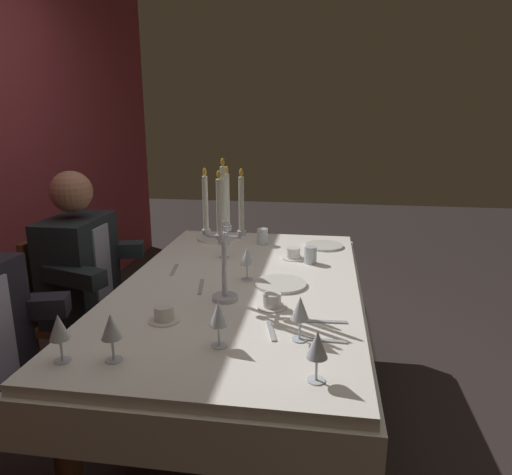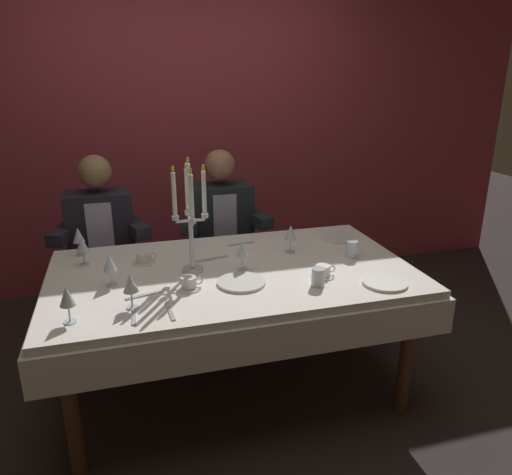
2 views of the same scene
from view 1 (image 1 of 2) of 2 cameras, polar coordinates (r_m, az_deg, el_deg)
The scene contains 24 objects.
ground_plane at distance 2.59m, azimuth -1.79°, elevation -21.03°, with size 12.00×12.00×0.00m, color #2E2625.
dining_table at distance 2.29m, azimuth -1.92°, elevation -8.32°, with size 1.94×1.14×0.74m.
candelabra at distance 1.96m, azimuth -3.90°, elevation 0.31°, with size 0.19×0.19×0.61m.
dinner_plate_0 at distance 2.86m, azimuth 8.24°, elevation -0.98°, with size 0.22×0.22×0.01m, color white.
dinner_plate_1 at distance 2.21m, azimuth 2.98°, elevation -5.63°, with size 0.24×0.24×0.01m, color white.
dinner_plate_2 at distance 2.99m, azimuth -4.92°, elevation -0.15°, with size 0.23×0.23×0.01m, color white.
wine_glass_0 at distance 1.44m, azimuth 7.39°, elevation -12.81°, with size 0.07×0.07×0.16m.
wine_glass_1 at distance 2.25m, azimuth -1.08°, elevation -2.38°, with size 0.07×0.07×0.16m.
wine_glass_2 at distance 1.60m, azimuth -17.08°, elevation -10.35°, with size 0.07×0.07×0.16m.
wine_glass_3 at distance 1.67m, azimuth 5.34°, elevation -8.69°, with size 0.07×0.07×0.16m.
wine_glass_4 at distance 1.63m, azimuth -4.55°, elevation -9.36°, with size 0.07×0.07×0.16m.
wine_glass_5 at distance 1.66m, azimuth -22.67°, elevation -10.12°, with size 0.07×0.07×0.16m.
wine_glass_6 at distance 2.59m, azimuth -3.92°, elevation -0.03°, with size 0.07×0.07×0.16m.
water_tumbler_0 at distance 2.53m, azimuth 6.59°, elevation -2.11°, with size 0.07×0.07×0.09m, color silver.
water_tumbler_1 at distance 2.87m, azimuth 0.77°, elevation 0.13°, with size 0.07×0.07×0.10m, color silver.
coffee_cup_0 at distance 1.97m, azimuth 1.94°, elevation -7.68°, with size 0.13×0.12×0.06m.
coffee_cup_1 at distance 2.61m, azimuth 4.52°, elevation -1.97°, with size 0.13×0.12×0.06m.
coffee_cup_2 at distance 1.88m, azimuth -11.02°, elevation -9.07°, with size 0.13×0.12×0.06m.
fork_0 at distance 1.78m, azimuth 1.83°, elevation -11.13°, with size 0.17×0.02×0.01m, color #B7B7BC.
fork_1 at distance 1.86m, azimuth 8.30°, elevation -10.01°, with size 0.17×0.02×0.01m, color #B7B7BC.
knife_2 at distance 2.20m, azimuth -6.65°, elevation -5.90°, with size 0.19×0.02×0.01m, color #B7B7BC.
fork_3 at distance 1.72m, azimuth 8.08°, elevation -12.17°, with size 0.17×0.02×0.01m, color #B7B7BC.
fork_4 at distance 2.45m, azimuth -9.82°, elevation -3.83°, with size 0.17×0.02×0.01m, color #B7B7BC.
seated_diner_1 at distance 2.65m, azimuth -20.69°, elevation -3.36°, with size 0.63×0.48×1.24m.
Camera 1 is at (-2.06, -0.38, 1.52)m, focal length 33.16 mm.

